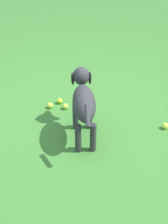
{
  "coord_description": "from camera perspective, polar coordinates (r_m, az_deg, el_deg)",
  "views": [
    {
      "loc": [
        -1.22,
        2.37,
        1.93
      ],
      "look_at": [
        -0.15,
        0.24,
        0.32
      ],
      "focal_mm": 49.31,
      "sensor_mm": 36.0,
      "label": 1
    }
  ],
  "objects": [
    {
      "name": "tennis_ball_2",
      "position": [
        3.59,
        -4.52,
        2.06
      ],
      "size": [
        0.07,
        0.07,
        0.07
      ],
      "primitive_type": "sphere",
      "color": "#C7D62B",
      "rests_on": "ground"
    },
    {
      "name": "ground",
      "position": [
        3.29,
        -0.56,
        -1.82
      ],
      "size": [
        14.0,
        14.0,
        0.0
      ],
      "primitive_type": "plane",
      "color": "#38722D"
    },
    {
      "name": "tennis_ball_4",
      "position": [
        3.48,
        -3.47,
        1.05
      ],
      "size": [
        0.07,
        0.07,
        0.07
      ],
      "primitive_type": "sphere",
      "color": "#C6D142",
      "rests_on": "ground"
    },
    {
      "name": "tennis_ball_3",
      "position": [
        3.51,
        -6.31,
        1.22
      ],
      "size": [
        0.07,
        0.07,
        0.07
      ],
      "primitive_type": "sphere",
      "color": "#CBD83E",
      "rests_on": "ground"
    },
    {
      "name": "tennis_ball_0",
      "position": [
        3.28,
        14.83,
        -2.51
      ],
      "size": [
        0.07,
        0.07,
        0.07
      ],
      "primitive_type": "sphere",
      "color": "#C5DE40",
      "rests_on": "ground"
    },
    {
      "name": "dog",
      "position": [
        2.87,
        -0.09,
        2.08
      ],
      "size": [
        0.53,
        0.8,
        0.62
      ],
      "rotation": [
        0.0,
        0.0,
        5.26
      ],
      "color": "#2D2D33",
      "rests_on": "ground"
    }
  ]
}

